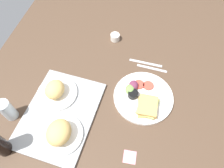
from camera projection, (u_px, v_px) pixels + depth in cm
name	position (u px, v px, depth cm)	size (l,w,h in cm)	color
ground_plane	(117.00, 94.00, 110.01)	(190.00, 150.00, 3.00)	#4C3828
serving_tray	(60.00, 114.00, 101.27)	(45.00, 33.00, 1.60)	#9EA0A3
bread_plate_near	(60.00, 133.00, 91.08)	(19.54, 19.54, 9.88)	white
bread_plate_far	(56.00, 91.00, 103.62)	(20.44, 20.44, 8.81)	white
plate_with_salad	(142.00, 97.00, 105.25)	(30.54, 30.54, 5.40)	white
drinking_glass	(7.00, 110.00, 96.54)	(6.02, 6.02, 12.24)	silver
espresso_cup	(115.00, 37.00, 127.56)	(5.60, 5.60, 4.00)	silver
fork	(152.00, 68.00, 116.89)	(17.00, 1.40, 0.50)	#B7B7BC
knife	(146.00, 63.00, 118.95)	(19.00, 1.40, 0.50)	#B7B7BC
sticky_note	(130.00, 157.00, 91.01)	(5.60, 5.60, 0.12)	pink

